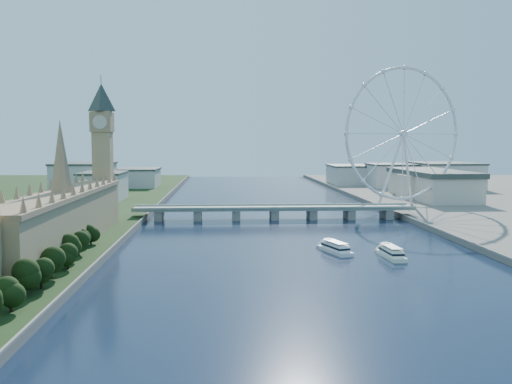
{
  "coord_description": "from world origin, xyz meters",
  "views": [
    {
      "loc": [
        -39.76,
        -145.05,
        60.54
      ],
      "look_at": [
        -19.49,
        210.0,
        29.44
      ],
      "focal_mm": 40.0,
      "sensor_mm": 36.0,
      "label": 1
    }
  ],
  "objects": [
    {
      "name": "london_eye",
      "position": [
        119.98,
        355.08,
        67.52
      ],
      "size": [
        113.6,
        39.12,
        124.3
      ],
      "color": "silver",
      "rests_on": "ground"
    },
    {
      "name": "tour_boat_near",
      "position": [
        21.39,
        160.98,
        0.0
      ],
      "size": [
        16.67,
        31.44,
        6.75
      ],
      "primitive_type": null,
      "rotation": [
        0.0,
        0.0,
        0.31
      ],
      "color": "white",
      "rests_on": "ground"
    },
    {
      "name": "county_hall",
      "position": [
        175.0,
        430.0,
        0.0
      ],
      "size": [
        54.0,
        144.0,
        35.0
      ],
      "primitive_type": null,
      "color": "beige",
      "rests_on": "ground"
    },
    {
      "name": "tree_row",
      "position": [
        -113.0,
        74.0,
        9.49
      ],
      "size": [
        9.05,
        217.05,
        22.03
      ],
      "color": "black",
      "rests_on": "ground"
    },
    {
      "name": "city_skyline",
      "position": [
        39.22,
        560.08,
        16.96
      ],
      "size": [
        505.0,
        280.0,
        32.0
      ],
      "color": "beige",
      "rests_on": "ground"
    },
    {
      "name": "big_ben",
      "position": [
        -128.0,
        278.0,
        66.57
      ],
      "size": [
        20.02,
        20.02,
        110.0
      ],
      "color": "tan",
      "rests_on": "ground"
    },
    {
      "name": "westminster_bridge",
      "position": [
        0.0,
        300.0,
        6.63
      ],
      "size": [
        220.0,
        22.0,
        9.5
      ],
      "color": "gray",
      "rests_on": "ground"
    },
    {
      "name": "tour_boat_far",
      "position": [
        47.96,
        145.53,
        0.0
      ],
      "size": [
        9.6,
        31.1,
        6.79
      ],
      "primitive_type": null,
      "rotation": [
        0.0,
        0.0,
        0.06
      ],
      "color": "white",
      "rests_on": "ground"
    },
    {
      "name": "parliament_range",
      "position": [
        -128.0,
        170.0,
        18.48
      ],
      "size": [
        24.0,
        200.0,
        70.0
      ],
      "color": "tan",
      "rests_on": "ground"
    },
    {
      "name": "ground",
      "position": [
        0.0,
        0.0,
        0.0
      ],
      "size": [
        2000.0,
        2000.0,
        0.0
      ],
      "primitive_type": "plane",
      "color": "#16203F",
      "rests_on": "ground"
    }
  ]
}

